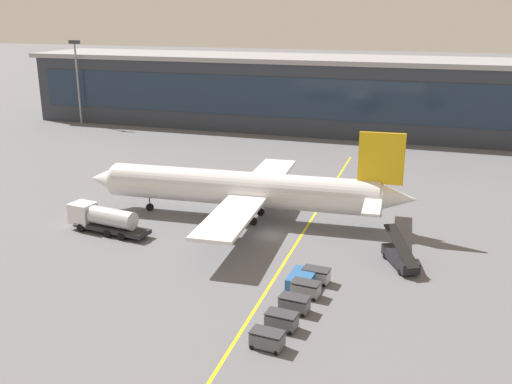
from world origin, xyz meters
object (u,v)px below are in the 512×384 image
baggage_cart_1 (282,320)px  baggage_cart_4 (316,275)px  fuel_tanker (104,219)px  pushback_tug (302,279)px  baggage_cart_3 (306,289)px  main_airliner (243,189)px  baggage_cart_2 (294,304)px  belt_loader (400,257)px  baggage_cart_0 (267,339)px

baggage_cart_1 → baggage_cart_4: size_ratio=1.00×
fuel_tanker → baggage_cart_1: bearing=-29.3°
fuel_tanker → baggage_cart_4: fuel_tanker is taller
pushback_tug → baggage_cart_3: bearing=-63.6°
main_airliner → baggage_cart_1: (12.15, -24.67, -3.35)m
main_airliner → fuel_tanker: 17.62m
fuel_tanker → pushback_tug: size_ratio=2.85×
baggage_cart_3 → baggage_cart_4: bearing=84.9°
fuel_tanker → baggage_cart_3: size_ratio=3.98×
baggage_cart_1 → baggage_cart_3: bearing=84.9°
fuel_tanker → pushback_tug: fuel_tanker is taller
baggage_cart_1 → baggage_cart_2: size_ratio=1.00×
pushback_tug → baggage_cart_1: baggage_cart_1 is taller
belt_loader → main_airliner: bearing=157.6°
pushback_tug → baggage_cart_1: 8.04m
main_airliner → baggage_cart_2: (12.44, -21.49, -3.35)m
baggage_cart_3 → pushback_tug: bearing=116.4°
belt_loader → baggage_cart_3: size_ratio=2.42×
fuel_tanker → baggage_cart_2: 29.42m
pushback_tug → baggage_cart_3: 1.85m
main_airliner → belt_loader: main_airliner is taller
belt_loader → baggage_cart_3: bearing=-128.7°
main_airliner → baggage_cart_0: size_ratio=15.63×
main_airliner → baggage_cart_2: bearing=-59.9°
baggage_cart_4 → baggage_cart_2: bearing=-95.1°
main_airliner → pushback_tug: (11.90, -16.64, -3.28)m
baggage_cart_0 → baggage_cart_4: bearing=84.9°
baggage_cart_1 → baggage_cart_2: same height
baggage_cart_1 → baggage_cart_4: (0.86, 9.56, 0.00)m
baggage_cart_2 → baggage_cart_4: size_ratio=1.00×
baggage_cart_4 → baggage_cart_0: bearing=-95.1°
belt_loader → baggage_cart_0: 21.23m
baggage_cart_3 → main_airliner: bearing=124.8°
main_airliner → baggage_cart_3: size_ratio=15.63×
pushback_tug → baggage_cart_1: bearing=-88.2°
main_airliner → belt_loader: size_ratio=6.45×
baggage_cart_3 → baggage_cart_4: same height
baggage_cart_1 → baggage_cart_2: bearing=84.9°
baggage_cart_0 → baggage_cart_4: (1.14, 12.75, 0.00)m
belt_loader → baggage_cart_3: belt_loader is taller
baggage_cart_1 → baggage_cart_3: size_ratio=1.00×
fuel_tanker → baggage_cart_0: fuel_tanker is taller
belt_loader → baggage_cart_3: 12.56m
main_airliner → belt_loader: (20.58, -8.50, -3.14)m
pushback_tug → baggage_cart_4: bearing=54.1°
pushback_tug → baggage_cart_2: (0.54, -4.84, -0.07)m
baggage_cart_0 → baggage_cart_3: bearing=84.9°
baggage_cart_0 → baggage_cart_2: 6.40m
baggage_cart_2 → baggage_cart_4: same height
fuel_tanker → baggage_cart_1: fuel_tanker is taller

